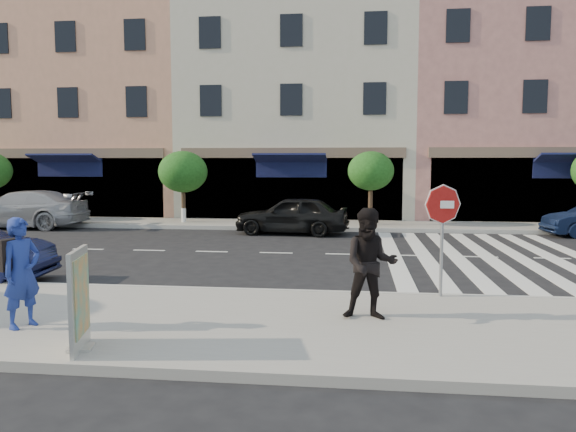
% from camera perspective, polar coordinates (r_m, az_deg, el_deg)
% --- Properties ---
extents(ground, '(120.00, 120.00, 0.00)m').
position_cam_1_polar(ground, '(13.17, -3.67, -6.58)').
color(ground, black).
rests_on(ground, ground).
extents(sidewalk_near, '(60.00, 4.50, 0.15)m').
position_cam_1_polar(sidewalk_near, '(9.60, -7.81, -10.78)').
color(sidewalk_near, gray).
rests_on(sidewalk_near, ground).
extents(sidewalk_far, '(60.00, 3.00, 0.15)m').
position_cam_1_polar(sidewalk_far, '(23.92, 1.12, -0.89)').
color(sidewalk_far, gray).
rests_on(sidewalk_far, ground).
extents(building_west_mid, '(10.00, 9.00, 14.00)m').
position_cam_1_polar(building_west_mid, '(32.80, -17.73, 12.73)').
color(building_west_mid, tan).
rests_on(building_west_mid, ground).
extents(building_centre, '(11.00, 9.00, 11.00)m').
position_cam_1_polar(building_centre, '(29.92, 1.33, 10.81)').
color(building_centre, beige).
rests_on(building_centre, ground).
extents(building_east_mid, '(13.00, 9.00, 13.00)m').
position_cam_1_polar(building_east_mid, '(31.26, 24.33, 11.95)').
color(building_east_mid, tan).
rests_on(building_east_mid, ground).
extents(street_tree_wb, '(2.10, 2.10, 3.06)m').
position_cam_1_polar(street_tree_wb, '(24.58, -10.63, 4.41)').
color(street_tree_wb, '#473323').
rests_on(street_tree_wb, sidewalk_far).
extents(street_tree_c, '(1.90, 1.90, 3.04)m').
position_cam_1_polar(street_tree_c, '(23.47, 8.41, 4.51)').
color(street_tree_c, '#473323').
rests_on(street_tree_c, sidewalk_far).
extents(stop_sign, '(0.77, 0.10, 2.18)m').
position_cam_1_polar(stop_sign, '(11.16, 15.44, 0.18)').
color(stop_sign, gray).
rests_on(stop_sign, sidewalk_near).
extents(photographer, '(0.64, 0.75, 1.75)m').
position_cam_1_polar(photographer, '(9.81, -25.43, -5.21)').
color(photographer, navy).
rests_on(photographer, sidewalk_near).
extents(walker, '(0.91, 0.71, 1.85)m').
position_cam_1_polar(walker, '(9.41, 8.35, -4.85)').
color(walker, black).
rests_on(walker, sidewalk_near).
extents(poster_board, '(0.39, 0.91, 1.42)m').
position_cam_1_polar(poster_board, '(8.38, -20.42, -8.12)').
color(poster_board, beige).
rests_on(poster_board, sidewalk_near).
extents(car_far_left, '(5.42, 2.26, 1.56)m').
position_cam_1_polar(car_far_left, '(25.81, -25.40, 0.62)').
color(car_far_left, '#9E9DA3').
rests_on(car_far_left, ground).
extents(car_far_mid, '(4.42, 2.07, 1.46)m').
position_cam_1_polar(car_far_mid, '(21.34, 0.40, 0.10)').
color(car_far_mid, black).
rests_on(car_far_mid, ground).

